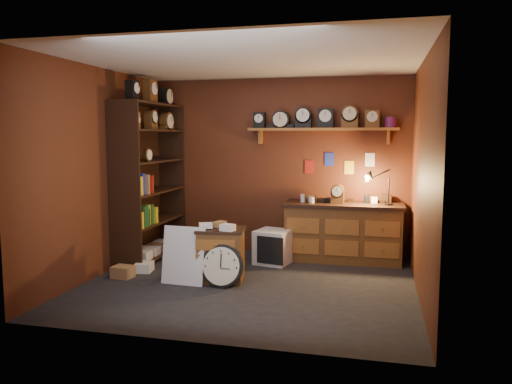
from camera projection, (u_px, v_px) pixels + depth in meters
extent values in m
plane|color=black|center=(249.00, 284.00, 6.16)|extent=(4.00, 4.00, 0.00)
cube|color=#582815|center=(277.00, 166.00, 7.74)|extent=(4.00, 0.02, 2.70)
cube|color=#582815|center=(196.00, 191.00, 4.27)|extent=(4.00, 0.02, 2.70)
cube|color=#582815|center=(100.00, 172.00, 6.47)|extent=(0.02, 3.60, 2.70)
cube|color=#582815|center=(423.00, 179.00, 5.54)|extent=(0.02, 3.60, 2.70)
cube|color=beige|center=(248.00, 61.00, 5.85)|extent=(4.00, 3.60, 0.02)
cube|color=#9A5A21|center=(322.00, 129.00, 7.37)|extent=(2.20, 0.30, 0.04)
cube|color=#9A5A21|center=(261.00, 137.00, 7.67)|extent=(0.04, 0.16, 0.20)
cube|color=#9A5A21|center=(388.00, 137.00, 7.23)|extent=(0.04, 0.16, 0.20)
cylinder|color=#B21419|center=(391.00, 122.00, 7.13)|extent=(0.16, 0.16, 0.15)
cube|color=maroon|center=(287.00, 167.00, 7.70)|extent=(0.14, 0.01, 0.20)
cube|color=navy|center=(306.00, 159.00, 7.61)|extent=(0.14, 0.01, 0.20)
cube|color=gold|center=(326.00, 167.00, 7.56)|extent=(0.14, 0.01, 0.20)
cube|color=silver|center=(346.00, 159.00, 7.47)|extent=(0.14, 0.01, 0.20)
cube|color=black|center=(137.00, 181.00, 7.44)|extent=(0.03, 1.60, 2.30)
cube|color=black|center=(125.00, 187.00, 6.63)|extent=(0.45, 0.03, 2.30)
cube|color=black|center=(171.00, 177.00, 8.14)|extent=(0.45, 0.03, 2.30)
cube|color=black|center=(152.00, 254.00, 7.51)|extent=(0.43, 1.54, 0.03)
cube|color=black|center=(151.00, 221.00, 7.45)|extent=(0.43, 1.54, 0.03)
cube|color=black|center=(151.00, 192.00, 7.40)|extent=(0.43, 1.54, 0.03)
cube|color=black|center=(150.00, 161.00, 7.35)|extent=(0.43, 1.54, 0.03)
cube|color=black|center=(149.00, 131.00, 7.30)|extent=(0.43, 1.54, 0.03)
cube|color=black|center=(149.00, 104.00, 7.26)|extent=(0.43, 1.54, 0.03)
cube|color=brown|center=(343.00, 234.00, 7.29)|extent=(1.65, 0.60, 0.80)
cube|color=black|center=(344.00, 205.00, 7.25)|extent=(1.71, 0.66, 0.05)
cube|color=#9A5A21|center=(342.00, 238.00, 7.00)|extent=(1.57, 0.02, 0.52)
cylinder|color=black|center=(388.00, 204.00, 7.05)|extent=(0.12, 0.12, 0.02)
cylinder|color=black|center=(389.00, 191.00, 7.03)|extent=(0.02, 0.02, 0.38)
cylinder|color=black|center=(380.00, 174.00, 7.00)|extent=(0.27, 0.09, 0.14)
cone|color=black|center=(370.00, 177.00, 7.01)|extent=(0.18, 0.14, 0.18)
cube|color=brown|center=(221.00, 256.00, 6.29)|extent=(0.61, 0.53, 0.64)
cube|color=black|center=(221.00, 230.00, 6.25)|extent=(0.65, 0.58, 0.03)
cube|color=#9A5A21|center=(215.00, 260.00, 6.07)|extent=(0.48, 0.09, 0.54)
cylinder|color=black|center=(222.00, 266.00, 6.03)|extent=(0.52, 0.17, 0.52)
cylinder|color=beige|center=(221.00, 266.00, 6.00)|extent=(0.46, 0.10, 0.45)
cube|color=black|center=(221.00, 261.00, 5.98)|extent=(0.01, 0.04, 0.17)
cube|color=black|center=(225.00, 269.00, 5.98)|extent=(0.12, 0.01, 0.01)
cube|color=silver|center=(184.00, 283.00, 6.18)|extent=(0.56, 0.18, 0.73)
cube|color=silver|center=(273.00, 247.00, 7.15)|extent=(0.55, 0.55, 0.48)
cube|color=black|center=(270.00, 250.00, 6.92)|extent=(0.39, 0.11, 0.39)
cube|color=olive|center=(123.00, 272.00, 6.43)|extent=(0.27, 0.24, 0.15)
cube|color=white|center=(144.00, 267.00, 6.72)|extent=(0.25, 0.28, 0.13)
cube|color=olive|center=(196.00, 252.00, 7.52)|extent=(0.23, 0.20, 0.16)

